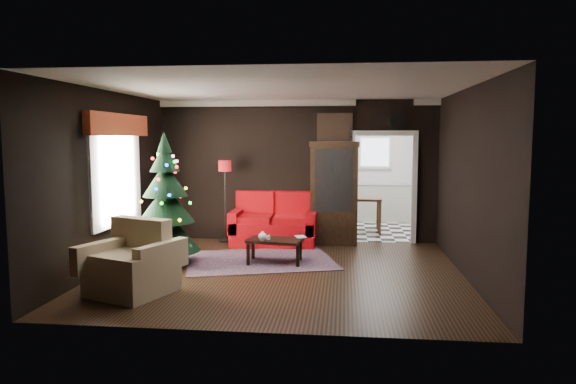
# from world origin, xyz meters

# --- Properties ---
(floor) EXTENTS (5.50, 5.50, 0.00)m
(floor) POSITION_xyz_m (0.00, 0.00, 0.00)
(floor) COLOR black
(floor) RESTS_ON ground
(ceiling) EXTENTS (5.50, 5.50, 0.00)m
(ceiling) POSITION_xyz_m (0.00, 0.00, 2.80)
(ceiling) COLOR white
(ceiling) RESTS_ON ground
(wall_back) EXTENTS (5.50, 0.00, 5.50)m
(wall_back) POSITION_xyz_m (0.00, 2.50, 1.40)
(wall_back) COLOR black
(wall_back) RESTS_ON ground
(wall_front) EXTENTS (5.50, 0.00, 5.50)m
(wall_front) POSITION_xyz_m (0.00, -2.50, 1.40)
(wall_front) COLOR black
(wall_front) RESTS_ON ground
(wall_left) EXTENTS (0.00, 5.50, 5.50)m
(wall_left) POSITION_xyz_m (-2.75, 0.00, 1.40)
(wall_left) COLOR black
(wall_left) RESTS_ON ground
(wall_right) EXTENTS (0.00, 5.50, 5.50)m
(wall_right) POSITION_xyz_m (2.75, 0.00, 1.40)
(wall_right) COLOR black
(wall_right) RESTS_ON ground
(doorway) EXTENTS (1.10, 0.10, 2.10)m
(doorway) POSITION_xyz_m (1.70, 2.50, 1.05)
(doorway) COLOR silver
(doorway) RESTS_ON ground
(left_window) EXTENTS (0.05, 1.60, 1.40)m
(left_window) POSITION_xyz_m (-2.71, 0.20, 1.45)
(left_window) COLOR white
(left_window) RESTS_ON wall_left
(valance) EXTENTS (0.12, 2.10, 0.35)m
(valance) POSITION_xyz_m (-2.63, 0.20, 2.27)
(valance) COLOR #A93C21
(valance) RESTS_ON wall_left
(kitchen_floor) EXTENTS (3.00, 3.00, 0.00)m
(kitchen_floor) POSITION_xyz_m (1.70, 4.00, 0.00)
(kitchen_floor) COLOR white
(kitchen_floor) RESTS_ON ground
(kitchen_window) EXTENTS (0.70, 0.06, 0.70)m
(kitchen_window) POSITION_xyz_m (1.70, 5.45, 1.70)
(kitchen_window) COLOR white
(kitchen_window) RESTS_ON ground
(rug) EXTENTS (2.81, 2.36, 0.01)m
(rug) POSITION_xyz_m (-0.45, 0.70, 0.01)
(rug) COLOR #624C5B
(rug) RESTS_ON ground
(loveseat) EXTENTS (1.70, 0.90, 1.00)m
(loveseat) POSITION_xyz_m (-0.40, 2.05, 0.50)
(loveseat) COLOR maroon
(loveseat) RESTS_ON ground
(curio_cabinet) EXTENTS (0.90, 0.45, 1.90)m
(curio_cabinet) POSITION_xyz_m (0.75, 2.27, 0.95)
(curio_cabinet) COLOR black
(curio_cabinet) RESTS_ON ground
(floor_lamp) EXTENTS (0.34, 0.34, 1.59)m
(floor_lamp) POSITION_xyz_m (-1.36, 2.09, 0.83)
(floor_lamp) COLOR black
(floor_lamp) RESTS_ON ground
(christmas_tree) EXTENTS (1.44, 1.44, 2.09)m
(christmas_tree) POSITION_xyz_m (-1.92, 0.28, 1.05)
(christmas_tree) COLOR black
(christmas_tree) RESTS_ON ground
(armchair) EXTENTS (1.26, 1.26, 0.99)m
(armchair) POSITION_xyz_m (-1.85, -1.30, 0.46)
(armchair) COLOR beige
(armchair) RESTS_ON ground
(coffee_table) EXTENTS (0.94, 0.65, 0.39)m
(coffee_table) POSITION_xyz_m (-0.18, 0.56, 0.21)
(coffee_table) COLOR black
(coffee_table) RESTS_ON rug
(teapot) EXTENTS (0.20, 0.20, 0.15)m
(teapot) POSITION_xyz_m (-0.36, 0.36, 0.48)
(teapot) COLOR white
(teapot) RESTS_ON coffee_table
(cup_a) EXTENTS (0.08, 0.08, 0.06)m
(cup_a) POSITION_xyz_m (-0.38, 0.69, 0.43)
(cup_a) COLOR silver
(cup_a) RESTS_ON coffee_table
(cup_b) EXTENTS (0.07, 0.07, 0.05)m
(cup_b) POSITION_xyz_m (-0.28, 0.51, 0.43)
(cup_b) COLOR silver
(cup_b) RESTS_ON coffee_table
(book) EXTENTS (0.16, 0.07, 0.22)m
(book) POSITION_xyz_m (0.15, 0.72, 0.52)
(book) COLOR tan
(book) RESTS_ON coffee_table
(wall_clock) EXTENTS (0.32, 0.32, 0.06)m
(wall_clock) POSITION_xyz_m (1.95, 2.45, 2.38)
(wall_clock) COLOR white
(wall_clock) RESTS_ON wall_back
(painting) EXTENTS (0.62, 0.05, 0.52)m
(painting) POSITION_xyz_m (0.75, 2.46, 2.25)
(painting) COLOR #B37E45
(painting) RESTS_ON wall_back
(kitchen_counter) EXTENTS (1.80, 0.60, 0.90)m
(kitchen_counter) POSITION_xyz_m (1.70, 5.20, 0.45)
(kitchen_counter) COLOR beige
(kitchen_counter) RESTS_ON ground
(kitchen_table) EXTENTS (0.70, 0.70, 0.75)m
(kitchen_table) POSITION_xyz_m (1.40, 3.70, 0.38)
(kitchen_table) COLOR brown
(kitchen_table) RESTS_ON ground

